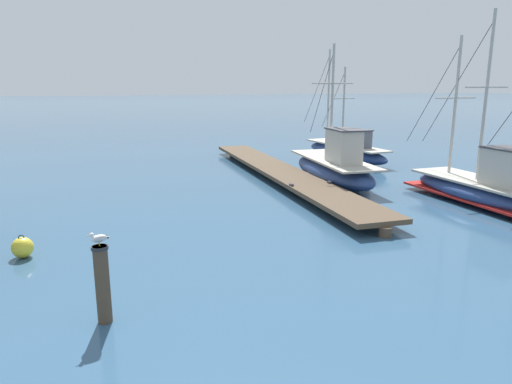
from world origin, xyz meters
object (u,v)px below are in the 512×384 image
Objects in this scene: fishing_boat_1 at (346,150)px; mooring_buoy at (22,248)px; fishing_boat_0 at (334,167)px; fishing_boat_2 at (486,188)px; mooring_piling at (102,283)px; perched_seagull at (99,238)px.

fishing_boat_1 is 14.17× the size of mooring_buoy.
fishing_boat_0 is 6.10m from fishing_boat_2.
mooring_piling is (-13.24, -4.46, 0.15)m from fishing_boat_2.
fishing_boat_2 reaches higher than fishing_boat_0.
fishing_boat_1 is 18.76m from mooring_buoy.
fishing_boat_0 reaches higher than mooring_piling.
fishing_boat_2 is (3.41, -5.06, -0.11)m from fishing_boat_0.
perched_seagull is at bearing 12.32° from mooring_piling.
mooring_piling is at bearing -132.35° from fishing_boat_1.
fishing_boat_2 reaches higher than fishing_boat_1.
fishing_boat_2 reaches higher than mooring_piling.
fishing_boat_1 is at bearing 47.66° from perched_seagull.
mooring_buoy is at bearing 114.49° from mooring_piling.
mooring_piling is 0.84m from perched_seagull.
mooring_buoy is (-11.69, -5.45, -0.46)m from fishing_boat_0.
fishing_boat_2 is at bearing -91.47° from fishing_boat_1.
fishing_boat_1 is 1.10× the size of fishing_boat_2.
fishing_boat_0 is at bearing 24.99° from mooring_buoy.
fishing_boat_1 is 5.79× the size of mooring_piling.
mooring_piling is at bearing -135.95° from fishing_boat_0.
fishing_boat_1 reaches higher than perched_seagull.
perched_seagull reaches higher than mooring_piling.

